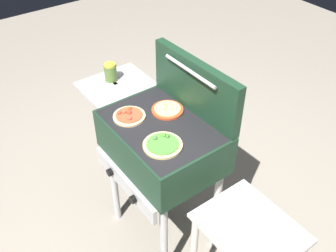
# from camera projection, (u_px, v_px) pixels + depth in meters

# --- Properties ---
(ground_plane) EXTENTS (8.00, 8.00, 0.00)m
(ground_plane) POSITION_uv_depth(u_px,v_px,m) (164.00, 229.00, 2.59)
(ground_plane) COLOR gray
(grill) EXTENTS (0.96, 0.53, 0.90)m
(grill) POSITION_uv_depth(u_px,v_px,m) (160.00, 144.00, 2.12)
(grill) COLOR #193823
(grill) RESTS_ON ground_plane
(grill_lid_open) EXTENTS (0.63, 0.09, 0.30)m
(grill_lid_open) POSITION_uv_depth(u_px,v_px,m) (195.00, 86.00, 2.02)
(grill_lid_open) COLOR #193823
(grill_lid_open) RESTS_ON grill
(pizza_veggie) EXTENTS (0.20, 0.20, 0.03)m
(pizza_veggie) POSITION_uv_depth(u_px,v_px,m) (163.00, 144.00, 1.88)
(pizza_veggie) COLOR #E0C17F
(pizza_veggie) RESTS_ON grill
(pizza_pepperoni) EXTENTS (0.17, 0.17, 0.04)m
(pizza_pepperoni) POSITION_uv_depth(u_px,v_px,m) (129.00, 116.00, 2.06)
(pizza_pepperoni) COLOR beige
(pizza_pepperoni) RESTS_ON grill
(pizza_cheese) EXTENTS (0.17, 0.17, 0.03)m
(pizza_cheese) POSITION_uv_depth(u_px,v_px,m) (167.00, 109.00, 2.10)
(pizza_cheese) COLOR #C64723
(pizza_cheese) RESTS_ON grill
(sauce_jar) EXTENTS (0.08, 0.08, 0.11)m
(sauce_jar) POSITION_uv_depth(u_px,v_px,m) (111.00, 72.00, 2.31)
(sauce_jar) COLOR #4C6B2D
(sauce_jar) RESTS_ON grill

